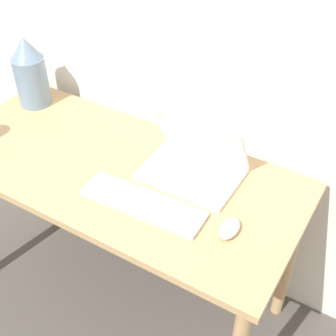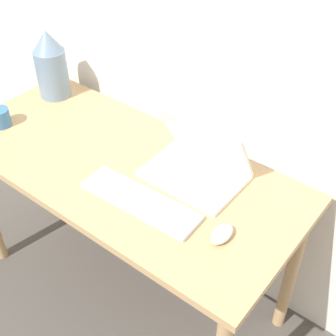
{
  "view_description": "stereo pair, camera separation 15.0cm",
  "coord_description": "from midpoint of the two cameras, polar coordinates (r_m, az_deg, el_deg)",
  "views": [
    {
      "loc": [
        0.85,
        -0.72,
        1.88
      ],
      "look_at": [
        0.23,
        0.31,
        0.86
      ],
      "focal_mm": 50.0,
      "sensor_mm": 36.0,
      "label": 1
    },
    {
      "loc": [
        0.97,
        -0.64,
        1.88
      ],
      "look_at": [
        0.23,
        0.31,
        0.86
      ],
      "focal_mm": 50.0,
      "sensor_mm": 36.0,
      "label": 2
    }
  ],
  "objects": [
    {
      "name": "wall_back",
      "position": [
        1.77,
        -2.39,
        19.21
      ],
      "size": [
        6.0,
        0.05,
        2.5
      ],
      "color": "white",
      "rests_on": "ground_plane"
    },
    {
      "name": "desk",
      "position": [
        1.81,
        -8.45,
        -2.42
      ],
      "size": [
        1.4,
        0.64,
        0.76
      ],
      "color": "tan",
      "rests_on": "ground_plane"
    },
    {
      "name": "laptop",
      "position": [
        1.68,
        0.73,
        0.75
      ],
      "size": [
        0.35,
        0.25,
        0.24
      ],
      "color": "white",
      "rests_on": "desk"
    },
    {
      "name": "keyboard",
      "position": [
        1.58,
        -5.81,
        -4.42
      ],
      "size": [
        0.44,
        0.14,
        0.02
      ],
      "color": "silver",
      "rests_on": "desk"
    },
    {
      "name": "mouse",
      "position": [
        1.49,
        4.65,
        -7.52
      ],
      "size": [
        0.06,
        0.1,
        0.04
      ],
      "color": "silver",
      "rests_on": "desk"
    },
    {
      "name": "vase",
      "position": [
        2.12,
        -18.47,
        10.95
      ],
      "size": [
        0.14,
        0.14,
        0.31
      ],
      "color": "slate",
      "rests_on": "desk"
    }
  ]
}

